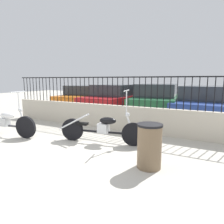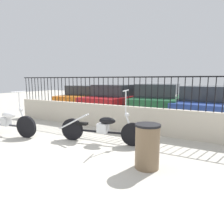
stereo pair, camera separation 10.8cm
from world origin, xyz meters
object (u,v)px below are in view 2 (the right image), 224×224
motorcycle_dark_grey (2,122)px  car_green (159,101)px  trash_bin (147,146)px  car_orange (91,98)px  car_blue (208,104)px  motorcycle_black (97,128)px  car_red (119,99)px

motorcycle_dark_grey → car_green: car_green is taller
trash_bin → car_green: 5.19m
trash_bin → car_orange: size_ratio=0.19×
car_blue → car_green: bearing=97.0°
motorcycle_black → car_orange: size_ratio=0.52×
motorcycle_dark_grey → car_red: (1.38, 4.86, 0.32)m
motorcycle_dark_grey → trash_bin: size_ratio=2.65×
car_red → car_blue: 3.74m
trash_bin → car_blue: size_ratio=0.18×
motorcycle_black → car_green: car_green is taller
motorcycle_dark_grey → car_orange: (-0.55, 5.29, 0.29)m
trash_bin → car_blue: 5.19m
trash_bin → car_blue: (0.62, 5.14, 0.28)m
car_red → car_blue: size_ratio=0.93×
car_green → car_blue: size_ratio=0.89×
car_green → car_blue: 1.90m
car_green → car_blue: bearing=-92.9°
car_orange → car_blue: car_blue is taller
trash_bin → car_blue: car_blue is taller
car_blue → car_orange: bearing=91.5°
motorcycle_black → motorcycle_dark_grey: motorcycle_black is taller
motorcycle_dark_grey → car_red: 5.06m
motorcycle_black → trash_bin: bearing=-38.4°
motorcycle_dark_grey → car_green: 5.94m
motorcycle_black → car_blue: bearing=50.5°
car_red → car_blue: car_red is taller
motorcycle_black → car_red: 4.35m
motorcycle_dark_grey → car_orange: car_orange is taller
car_red → car_blue: bearing=-84.0°
motorcycle_black → trash_bin: size_ratio=2.75×
car_green → car_blue: (1.90, 0.12, -0.02)m
car_red → car_green: car_green is taller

